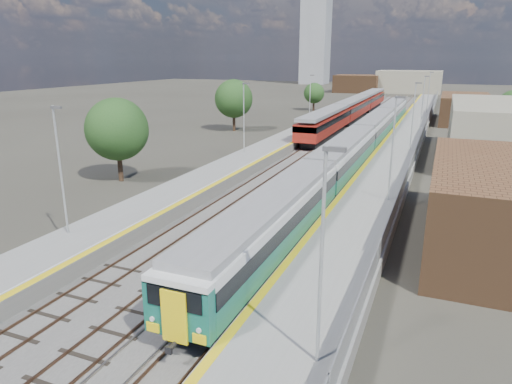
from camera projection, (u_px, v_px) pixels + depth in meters
The scene contains 11 objects.
ground at pixel (362, 144), 60.96m from camera, with size 320.00×320.00×0.00m, color #47443A.
ballast_bed at pixel (349, 139), 63.99m from camera, with size 10.50×155.00×0.06m, color #565451.
tracks at pixel (355, 137), 65.23m from camera, with size 8.96×160.00×0.17m.
platform_right at pixel (405, 139), 61.09m from camera, with size 4.70×155.00×8.52m.
platform_left at pixel (302, 133), 66.31m from camera, with size 4.30×155.00×8.52m.
buildings at pixel (355, 59), 143.15m from camera, with size 72.00×185.50×40.00m.
green_train at pixel (363, 139), 51.59m from camera, with size 2.84×79.16×3.13m.
red_train at pixel (353, 108), 82.06m from camera, with size 3.06×62.04×3.87m.
tree_a at pixel (117, 129), 41.10m from camera, with size 5.65×5.65×7.65m.
tree_b at pixel (234, 99), 70.01m from camera, with size 5.84×5.84×7.91m.
tree_c at pixel (314, 93), 97.85m from camera, with size 4.37×4.37×5.93m.
Camera 1 is at (9.74, -11.18, 11.01)m, focal length 32.00 mm.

